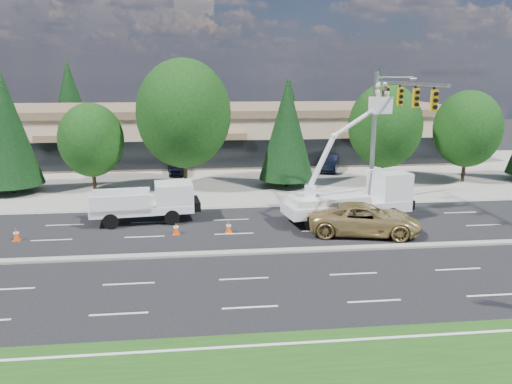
{
  "coord_description": "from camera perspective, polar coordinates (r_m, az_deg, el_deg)",
  "views": [
    {
      "loc": [
        -1.73,
        -23.74,
        8.88
      ],
      "look_at": [
        1.26,
        3.25,
        2.4
      ],
      "focal_mm": 35.0,
      "sensor_mm": 36.0,
      "label": 1
    }
  ],
  "objects": [
    {
      "name": "traffic_cone_b",
      "position": [
        28.55,
        -9.12,
        -4.16
      ],
      "size": [
        0.4,
        0.4,
        0.7
      ],
      "color": "#FB4907",
      "rests_on": "ground"
    },
    {
      "name": "road_median",
      "position": [
        25.38,
        -2.03,
        -6.92
      ],
      "size": [
        120.0,
        0.55,
        0.12
      ],
      "primitive_type": "cube",
      "color": "gray",
      "rests_on": "ground"
    },
    {
      "name": "tree_front_f",
      "position": [
        41.64,
        14.55,
        7.33
      ],
      "size": [
        5.88,
        5.88,
        8.15
      ],
      "color": "#332114",
      "rests_on": "ground"
    },
    {
      "name": "tree_front_c",
      "position": [
        39.91,
        -18.31,
        5.66
      ],
      "size": [
        4.88,
        4.88,
        6.77
      ],
      "color": "#332114",
      "rests_on": "ground"
    },
    {
      "name": "tree_back_a",
      "position": [
        67.8,
        -20.51,
        9.88
      ],
      "size": [
        5.37,
        5.37,
        10.58
      ],
      "color": "#332114",
      "rests_on": "ground"
    },
    {
      "name": "tree_front_g",
      "position": [
        44.64,
        23.02,
        6.65
      ],
      "size": [
        5.47,
        5.47,
        7.58
      ],
      "color": "#332114",
      "rests_on": "ground"
    },
    {
      "name": "tree_back_c",
      "position": [
        66.92,
        3.85,
        9.56
      ],
      "size": [
        4.17,
        4.17,
        8.23
      ],
      "color": "#332114",
      "rests_on": "ground"
    },
    {
      "name": "parked_car_west",
      "position": [
        45.53,
        -8.99,
        2.91
      ],
      "size": [
        2.02,
        4.26,
        1.4
      ],
      "primitive_type": "imported",
      "rotation": [
        0.0,
        0.0,
        0.09
      ],
      "color": "black",
      "rests_on": "ground"
    },
    {
      "name": "tree_front_d",
      "position": [
        38.87,
        -8.27,
        8.85
      ],
      "size": [
        7.23,
        7.23,
        10.04
      ],
      "color": "#332114",
      "rests_on": "ground"
    },
    {
      "name": "tree_front_b",
      "position": [
        41.48,
        -26.59,
        6.46
      ],
      "size": [
        4.6,
        4.6,
        9.07
      ],
      "color": "#332114",
      "rests_on": "ground"
    },
    {
      "name": "parked_car_east",
      "position": [
        46.98,
        8.35,
        3.31
      ],
      "size": [
        3.03,
        4.8,
        1.49
      ],
      "primitive_type": "imported",
      "rotation": [
        0.0,
        0.0,
        -0.35
      ],
      "color": "black",
      "rests_on": "ground"
    },
    {
      "name": "utility_pickup",
      "position": [
        31.18,
        -12.04,
        -1.58
      ],
      "size": [
        6.33,
        2.95,
        2.34
      ],
      "rotation": [
        0.0,
        0.0,
        0.12
      ],
      "color": "white",
      "rests_on": "ground"
    },
    {
      "name": "traffic_cone_c",
      "position": [
        28.55,
        -3.14,
        -4.0
      ],
      "size": [
        0.4,
        0.4,
        0.7
      ],
      "color": "#FB4907",
      "rests_on": "ground"
    },
    {
      "name": "strip_mall",
      "position": [
        54.08,
        -4.47,
        6.96
      ],
      "size": [
        50.4,
        15.4,
        5.5
      ],
      "color": "tan",
      "rests_on": "ground"
    },
    {
      "name": "tree_back_b",
      "position": [
        65.86,
        -8.42,
        10.46
      ],
      "size": [
        5.33,
        5.33,
        10.5
      ],
      "color": "#332114",
      "rests_on": "ground"
    },
    {
      "name": "bucket_truck",
      "position": [
        31.05,
        11.44,
        -0.1
      ],
      "size": [
        8.04,
        3.7,
        8.37
      ],
      "rotation": [
        0.0,
        0.0,
        0.18
      ],
      "color": "white",
      "rests_on": "ground"
    },
    {
      "name": "concrete_apron",
      "position": [
        44.66,
        -3.97,
        1.93
      ],
      "size": [
        140.0,
        22.0,
        0.01
      ],
      "primitive_type": "cube",
      "color": "gray",
      "rests_on": "ground"
    },
    {
      "name": "minivan",
      "position": [
        28.81,
        12.29,
        -3.04
      ],
      "size": [
        6.75,
        4.25,
        1.74
      ],
      "primitive_type": "imported",
      "rotation": [
        0.0,
        0.0,
        1.34
      ],
      "color": "tan",
      "rests_on": "ground"
    },
    {
      "name": "tree_front_e",
      "position": [
        39.55,
        3.55,
        7.22
      ],
      "size": [
        4.37,
        4.37,
        8.62
      ],
      "color": "#332114",
      "rests_on": "ground"
    },
    {
      "name": "traffic_cone_a",
      "position": [
        30.17,
        -25.72,
        -4.4
      ],
      "size": [
        0.4,
        0.4,
        0.7
      ],
      "color": "#FB4907",
      "rests_on": "ground"
    },
    {
      "name": "ground",
      "position": [
        25.4,
        -2.03,
        -7.05
      ],
      "size": [
        140.0,
        140.0,
        0.0
      ],
      "primitive_type": "plane",
      "color": "black",
      "rests_on": "ground"
    },
    {
      "name": "signal_mast",
      "position": [
        33.07,
        14.69,
        8.09
      ],
      "size": [
        2.76,
        10.16,
        9.0
      ],
      "color": "gray",
      "rests_on": "ground"
    },
    {
      "name": "tree_back_d",
      "position": [
        69.98,
        13.73,
        10.08
      ],
      "size": [
        4.97,
        4.97,
        9.8
      ],
      "color": "#332114",
      "rests_on": "ground"
    }
  ]
}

